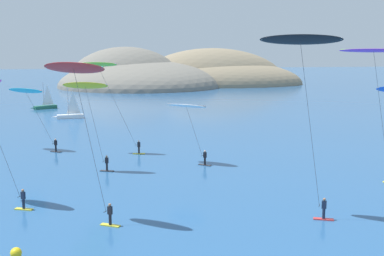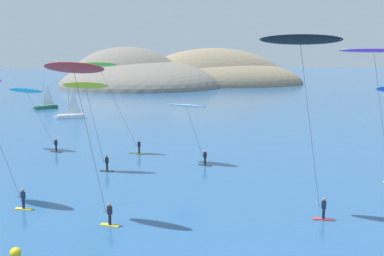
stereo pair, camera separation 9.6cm
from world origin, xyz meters
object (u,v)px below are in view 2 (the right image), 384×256
at_px(kitesurfer_black, 302,52).
at_px(marker_buoy, 16,253).
at_px(sailboat_far, 45,106).
at_px(kitesurfer_yellow, 87,93).
at_px(kitesurfer_cyan, 28,94).
at_px(kitesurfer_purple, 375,61).
at_px(sailboat_near, 69,115).
at_px(kitesurfer_white, 188,110).
at_px(kitesurfer_red, 76,79).
at_px(kitesurfer_lime, 102,72).

distance_m(kitesurfer_black, marker_buoy, 23.77).
height_order(sailboat_far, kitesurfer_yellow, kitesurfer_yellow).
bearing_deg(marker_buoy, kitesurfer_cyan, 97.04).
xyz_separation_m(kitesurfer_black, kitesurfer_purple, (10.65, 8.07, -0.92)).
height_order(sailboat_far, kitesurfer_cyan, kitesurfer_cyan).
height_order(sailboat_near, kitesurfer_white, kitesurfer_white).
distance_m(sailboat_far, kitesurfer_cyan, 44.32).
relative_size(sailboat_near, kitesurfer_yellow, 0.63).
distance_m(kitesurfer_red, kitesurfer_white, 20.53).
bearing_deg(kitesurfer_yellow, sailboat_far, 101.66).
bearing_deg(kitesurfer_yellow, kitesurfer_red, -90.33).
bearing_deg(kitesurfer_lime, kitesurfer_yellow, -98.95).
distance_m(sailboat_near, sailboat_far, 16.95).
relative_size(sailboat_near, sailboat_far, 1.04).
xyz_separation_m(sailboat_near, kitesurfer_red, (5.16, -55.61, 10.00)).
xyz_separation_m(sailboat_near, kitesurfer_yellow, (5.25, -40.40, 7.64)).
xyz_separation_m(kitesurfer_red, marker_buoy, (-3.65, -6.08, -10.29)).
xyz_separation_m(kitesurfer_white, marker_buoy, (-14.54, -22.88, -5.73)).
bearing_deg(sailboat_near, kitesurfer_yellow, -82.60).
height_order(kitesurfer_red, kitesurfer_white, kitesurfer_red).
distance_m(sailboat_near, kitesurfer_purple, 59.93).
height_order(kitesurfer_yellow, kitesurfer_red, kitesurfer_red).
xyz_separation_m(kitesurfer_red, kitesurfer_cyan, (-7.81, 27.64, -3.55)).
height_order(kitesurfer_lime, kitesurfer_white, kitesurfer_lime).
bearing_deg(kitesurfer_white, kitesurfer_purple, -33.35).
height_order(kitesurfer_white, marker_buoy, kitesurfer_white).
bearing_deg(sailboat_far, kitesurfer_yellow, -78.34).
height_order(kitesurfer_yellow, kitesurfer_lime, kitesurfer_lime).
relative_size(kitesurfer_red, kitesurfer_cyan, 1.49).
distance_m(kitesurfer_black, kitesurfer_lime, 30.00).
height_order(kitesurfer_black, marker_buoy, kitesurfer_black).
bearing_deg(marker_buoy, kitesurfer_white, 57.57).
bearing_deg(sailboat_near, sailboat_far, 111.95).
height_order(sailboat_far, kitesurfer_lime, kitesurfer_lime).
xyz_separation_m(kitesurfer_cyan, kitesurfer_purple, (34.77, -21.41, 4.54)).
distance_m(kitesurfer_red, kitesurfer_lime, 24.17).
xyz_separation_m(sailboat_near, sailboat_far, (-6.34, 15.72, 0.00)).
relative_size(sailboat_near, kitesurfer_black, 0.43).
relative_size(kitesurfer_yellow, kitesurfer_cyan, 1.19).
relative_size(sailboat_far, kitesurfer_black, 0.41).
bearing_deg(kitesurfer_red, kitesurfer_lime, 86.47).
xyz_separation_m(sailboat_near, kitesurfer_white, (16.05, -38.81, 5.44)).
distance_m(kitesurfer_lime, kitesurfer_cyan, 10.35).
bearing_deg(kitesurfer_purple, marker_buoy, -158.09).
bearing_deg(marker_buoy, kitesurfer_lime, 80.34).
bearing_deg(kitesurfer_cyan, kitesurfer_yellow, -57.55).
xyz_separation_m(kitesurfer_yellow, kitesurfer_red, (-0.09, -15.21, 2.36)).
distance_m(kitesurfer_white, marker_buoy, 27.71).
bearing_deg(kitesurfer_lime, kitesurfer_purple, -35.08).
relative_size(kitesurfer_lime, marker_buoy, 16.12).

